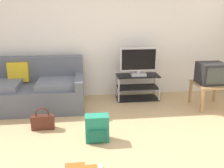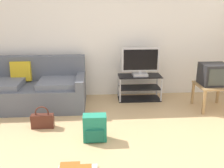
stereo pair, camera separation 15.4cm
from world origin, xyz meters
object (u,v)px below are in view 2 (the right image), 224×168
Objects in this scene: tv_stand at (139,87)px; handbag at (43,120)px; side_table at (213,88)px; backpack at (95,128)px; crt_tv at (214,74)px; flat_tv at (140,62)px; couch at (33,89)px.

tv_stand is 2.37× the size of handbag.
side_table is at bearing -24.16° from tv_stand.
backpack is (-2.07, -0.97, -0.20)m from side_table.
crt_tv is at bearing -23.51° from tv_stand.
flat_tv is 2.07m from handbag.
crt_tv is at bearing 90.00° from side_table.
tv_stand is 1.16× the size of flat_tv.
side_table is 2.30m from backpack.
crt_tv reaches higher than tv_stand.
couch is at bearing -174.67° from tv_stand.
couch is 5.14× the size of backpack.
couch is 1.74m from backpack.
flat_tv is 2.04× the size of handbag.
flat_tv reaches higher than tv_stand.
tv_stand is at bearing 90.00° from flat_tv.
backpack is (1.12, -1.33, -0.14)m from couch.
backpack is 0.89m from handbag.
couch is at bearing 133.81° from backpack.
flat_tv is 1.36m from side_table.
tv_stand is (1.99, 0.19, -0.08)m from couch.
couch is at bearing 110.33° from handbag.
flat_tv is 1.29× the size of side_table.
crt_tv is (0.00, 0.02, 0.25)m from side_table.
tv_stand is 1.32m from side_table.
tv_stand is 1.99m from handbag.
crt_tv is at bearing -6.02° from couch.
side_table is 1.58× the size of handbag.
flat_tv is at bearing 4.69° from couch.
couch is at bearing -175.31° from flat_tv.
flat_tv is at bearing 157.39° from crt_tv.
crt_tv is (3.19, -0.34, 0.31)m from couch.
backpack is (-0.87, -1.49, -0.57)m from flat_tv.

